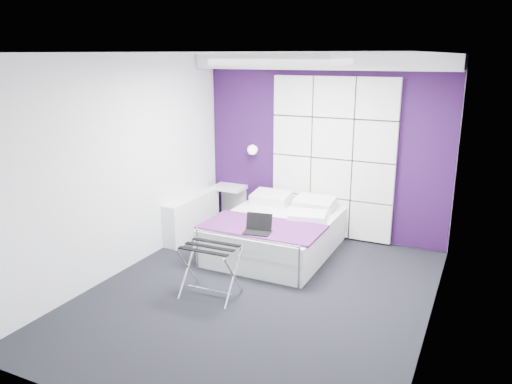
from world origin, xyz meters
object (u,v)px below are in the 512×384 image
Objects in this scene: bed at (276,233)px; nightstand at (229,187)px; laptop at (259,228)px; wall_lamp at (254,149)px; radiator at (192,216)px; luggage_rack at (210,271)px.

nightstand is (-1.14, 0.79, 0.32)m from bed.
wall_lamp is at bearing 109.36° from laptop.
laptop is at bearing -50.69° from nightstand.
bed is (0.74, -0.83, -0.95)m from wall_lamp.
bed is at bearing 86.07° from laptop.
wall_lamp reaches higher than nightstand.
radiator is 1.98m from luggage_rack.
bed is at bearing -2.98° from radiator.
luggage_rack is at bearing -51.66° from radiator.
laptop is (0.79, -1.49, -0.65)m from wall_lamp.
radiator is 0.81m from nightstand.
wall_lamp is 2.56m from luggage_rack.
laptop is (0.20, 0.82, 0.27)m from luggage_rack.
bed is 5.65× the size of laptop.
nightstand is 1.88m from laptop.
wall_lamp is at bearing 5.71° from nightstand.
bed is 3.73× the size of nightstand.
radiator is at bearing -108.43° from nightstand.
laptop is (0.05, -0.66, 0.30)m from bed.
bed is 1.49m from luggage_rack.
luggage_rack is (0.59, -2.31, -0.93)m from wall_lamp.
radiator is at bearing 177.02° from bed.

